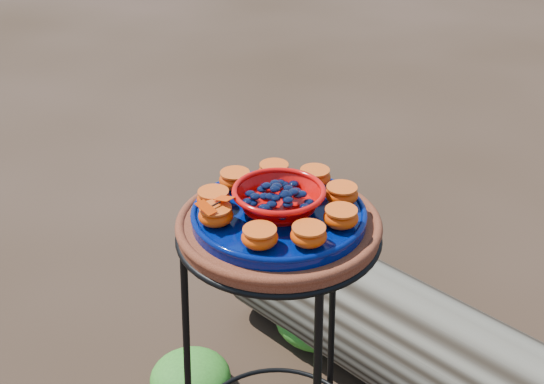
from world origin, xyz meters
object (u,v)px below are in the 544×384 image
Objects in this scene: plant_stand at (278,367)px; terracotta_saucer at (279,227)px; cobalt_plate at (279,216)px; red_bowl at (279,200)px.

terracotta_saucer is (0.00, 0.00, 0.37)m from plant_stand.
plant_stand is 0.39m from cobalt_plate.
terracotta_saucer reaches higher than plant_stand.
cobalt_plate is at bearing 0.00° from terracotta_saucer.
cobalt_plate is at bearing 0.00° from red_bowl.
plant_stand is 1.78× the size of terracotta_saucer.
terracotta_saucer is 1.17× the size of cobalt_plate.
red_bowl is at bearing 0.00° from cobalt_plate.
red_bowl is (0.00, 0.00, 0.43)m from plant_stand.
cobalt_plate reaches higher than plant_stand.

